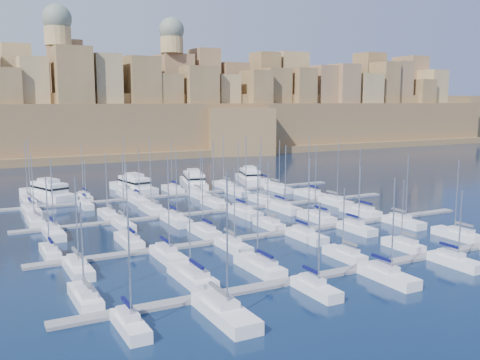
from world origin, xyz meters
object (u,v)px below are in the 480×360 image
sailboat_2 (260,266)px  motor_yacht_a (48,192)px  motor_yacht_c (194,181)px  motor_yacht_d (249,177)px  motor_yacht_b (134,186)px  sailboat_4 (403,245)px  sailboat_0 (85,297)px

sailboat_2 → motor_yacht_a: sailboat_2 is taller
motor_yacht_c → motor_yacht_d: same height
motor_yacht_c → motor_yacht_a: bearing=179.8°
motor_yacht_b → sailboat_2: bearing=-92.9°
motor_yacht_c → motor_yacht_d: bearing=-2.9°
sailboat_4 → motor_yacht_c: sailboat_4 is taller
sailboat_2 → motor_yacht_a: size_ratio=0.80×
sailboat_2 → motor_yacht_b: size_ratio=0.83×
sailboat_2 → motor_yacht_a: (-17.12, 70.34, 0.97)m
motor_yacht_a → motor_yacht_c: 37.18m
sailboat_0 → sailboat_2: (23.46, 0.67, 0.04)m
motor_yacht_a → motor_yacht_d: size_ratio=1.12×
sailboat_4 → motor_yacht_a: (-42.32, 71.49, 1.02)m
sailboat_4 → motor_yacht_c: size_ratio=0.61×
sailboat_0 → sailboat_2: size_ratio=0.80×
motor_yacht_a → motor_yacht_c: bearing=-0.2°
sailboat_2 → motor_yacht_d: 78.50m
sailboat_2 → motor_yacht_b: 70.15m
sailboat_0 → motor_yacht_c: 83.20m
motor_yacht_d → motor_yacht_b: bearing=178.8°
sailboat_4 → motor_yacht_a: sailboat_4 is taller
motor_yacht_a → motor_yacht_b: bearing=-0.8°
sailboat_4 → motor_yacht_a: size_ratio=0.60×
motor_yacht_b → motor_yacht_c: bearing=0.6°
motor_yacht_a → sailboat_0: bearing=-95.1°
sailboat_0 → motor_yacht_b: size_ratio=0.67×
motor_yacht_b → motor_yacht_d: size_ratio=1.08×
sailboat_0 → motor_yacht_d: sailboat_0 is taller
sailboat_4 → motor_yacht_c: bearing=94.1°
sailboat_0 → motor_yacht_d: 92.35m
motor_yacht_d → motor_yacht_c: bearing=177.1°
motor_yacht_d → sailboat_2: bearing=-117.9°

